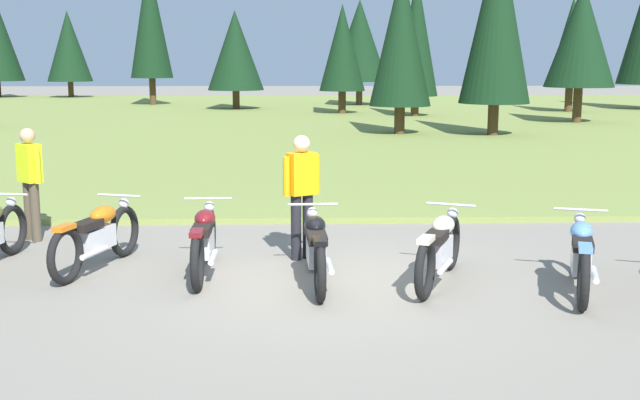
{
  "coord_description": "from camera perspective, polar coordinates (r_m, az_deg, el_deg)",
  "views": [
    {
      "loc": [
        -0.28,
        -9.21,
        2.66
      ],
      "look_at": [
        0.0,
        0.6,
        0.9
      ],
      "focal_mm": 44.37,
      "sensor_mm": 36.0,
      "label": 1
    }
  ],
  "objects": [
    {
      "name": "rider_in_hivis_vest",
      "position": [
        10.49,
        -1.32,
        0.77
      ],
      "size": [
        0.49,
        0.37,
        1.67
      ],
      "color": "black",
      "rests_on": "ground"
    },
    {
      "name": "motorcycle_sky_blue",
      "position": [
        9.56,
        18.32,
        -3.8
      ],
      "size": [
        0.84,
        2.04,
        0.88
      ],
      "color": "black",
      "rests_on": "ground"
    },
    {
      "name": "motorcycle_cream",
      "position": [
        9.54,
        8.63,
        -3.42
      ],
      "size": [
        0.98,
        1.97,
        0.88
      ],
      "color": "black",
      "rests_on": "ground"
    },
    {
      "name": "motorcycle_maroon",
      "position": [
        9.92,
        -8.35,
        -2.89
      ],
      "size": [
        0.62,
        2.1,
        0.88
      ],
      "color": "black",
      "rests_on": "ground"
    },
    {
      "name": "rider_checking_bike",
      "position": [
        12.33,
        -20.18,
        1.55
      ],
      "size": [
        0.43,
        0.41,
        1.67
      ],
      "color": "#4C4233",
      "rests_on": "ground"
    },
    {
      "name": "ground_plane",
      "position": [
        9.59,
        0.1,
        -5.93
      ],
      "size": [
        140.0,
        140.0,
        0.0
      ],
      "primitive_type": "plane",
      "color": "gray"
    },
    {
      "name": "motorcycle_black",
      "position": [
        9.41,
        -0.29,
        -3.49
      ],
      "size": [
        0.62,
        2.1,
        0.88
      ],
      "color": "black",
      "rests_on": "ground"
    },
    {
      "name": "grass_moorland",
      "position": [
        34.73,
        -1.17,
        5.84
      ],
      "size": [
        80.0,
        44.0,
        0.1
      ],
      "primitive_type": "cube",
      "color": "olive",
      "rests_on": "ground"
    },
    {
      "name": "motorcycle_orange",
      "position": [
        10.46,
        -15.77,
        -2.49
      ],
      "size": [
        0.83,
        2.04,
        0.88
      ],
      "color": "black",
      "rests_on": "ground"
    },
    {
      "name": "forest_treeline",
      "position": [
        40.93,
        -3.32,
        11.97
      ],
      "size": [
        43.74,
        30.85,
        8.52
      ],
      "color": "#47331E",
      "rests_on": "ground"
    }
  ]
}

